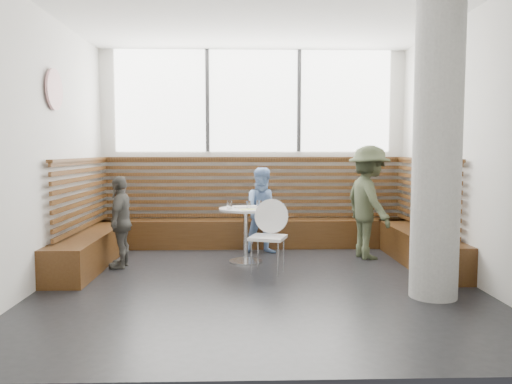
{
  "coord_description": "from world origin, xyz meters",
  "views": [
    {
      "loc": [
        -0.2,
        -5.77,
        1.56
      ],
      "look_at": [
        0.0,
        1.0,
        1.0
      ],
      "focal_mm": 35.0,
      "sensor_mm": 36.0,
      "label": 1
    }
  ],
  "objects_px": {
    "cafe_table": "(246,224)",
    "child_back": "(264,211)",
    "child_left": "(121,222)",
    "concrete_column": "(437,147)",
    "cafe_chair": "(267,230)",
    "adult_man": "(369,202)"
  },
  "relations": [
    {
      "from": "cafe_table",
      "to": "adult_man",
      "type": "height_order",
      "value": "adult_man"
    },
    {
      "from": "child_back",
      "to": "child_left",
      "type": "xyz_separation_m",
      "value": [
        -1.96,
        -0.83,
        -0.04
      ]
    },
    {
      "from": "cafe_chair",
      "to": "adult_man",
      "type": "distance_m",
      "value": 1.72
    },
    {
      "from": "concrete_column",
      "to": "cafe_table",
      "type": "xyz_separation_m",
      "value": [
        -1.99,
        1.72,
        -1.05
      ]
    },
    {
      "from": "child_back",
      "to": "child_left",
      "type": "distance_m",
      "value": 2.13
    },
    {
      "from": "cafe_chair",
      "to": "concrete_column",
      "type": "bearing_deg",
      "value": -16.42
    },
    {
      "from": "cafe_table",
      "to": "cafe_chair",
      "type": "bearing_deg",
      "value": -63.35
    },
    {
      "from": "cafe_chair",
      "to": "cafe_table",
      "type": "bearing_deg",
      "value": 134.5
    },
    {
      "from": "cafe_chair",
      "to": "child_left",
      "type": "distance_m",
      "value": 1.97
    },
    {
      "from": "cafe_chair",
      "to": "child_back",
      "type": "relative_size",
      "value": 0.71
    },
    {
      "from": "concrete_column",
      "to": "cafe_table",
      "type": "height_order",
      "value": "concrete_column"
    },
    {
      "from": "concrete_column",
      "to": "cafe_chair",
      "type": "distance_m",
      "value": 2.33
    },
    {
      "from": "concrete_column",
      "to": "child_back",
      "type": "height_order",
      "value": "concrete_column"
    },
    {
      "from": "concrete_column",
      "to": "adult_man",
      "type": "distance_m",
      "value": 2.11
    },
    {
      "from": "cafe_chair",
      "to": "child_left",
      "type": "xyz_separation_m",
      "value": [
        -1.95,
        0.32,
        0.07
      ]
    },
    {
      "from": "child_back",
      "to": "child_left",
      "type": "bearing_deg",
      "value": -162.14
    },
    {
      "from": "concrete_column",
      "to": "cafe_chair",
      "type": "xyz_separation_m",
      "value": [
        -1.72,
        1.17,
        -1.05
      ]
    },
    {
      "from": "child_back",
      "to": "child_left",
      "type": "height_order",
      "value": "child_back"
    },
    {
      "from": "concrete_column",
      "to": "adult_man",
      "type": "bearing_deg",
      "value": 96.1
    },
    {
      "from": "cafe_table",
      "to": "child_back",
      "type": "bearing_deg",
      "value": 64.52
    },
    {
      "from": "cafe_chair",
      "to": "child_back",
      "type": "bearing_deg",
      "value": 107.39
    },
    {
      "from": "cafe_table",
      "to": "child_back",
      "type": "distance_m",
      "value": 0.67
    }
  ]
}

